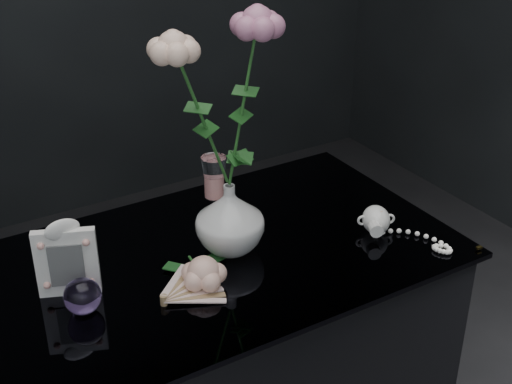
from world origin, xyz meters
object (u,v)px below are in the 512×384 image
vase (230,218)px  pearl_jar (376,218)px  picture_frame (66,257)px  loose_rose (204,273)px  paperweight (82,296)px  wine_glass (215,194)px

vase → pearl_jar: 0.32m
picture_frame → loose_rose: (0.22, -0.11, -0.05)m
picture_frame → paperweight: size_ratio=2.33×
paperweight → loose_rose: size_ratio=0.36×
loose_rose → pearl_jar: loose_rose is taller
wine_glass → pearl_jar: bearing=-32.4°
wine_glass → picture_frame: size_ratio=1.07×
vase → loose_rose: bearing=-139.8°
picture_frame → paperweight: 0.08m
wine_glass → paperweight: size_ratio=2.51×
paperweight → loose_rose: paperweight is taller
vase → loose_rose: vase is taller
vase → wine_glass: 0.09m
wine_glass → pearl_jar: (0.29, -0.19, -0.06)m
vase → paperweight: bearing=-171.7°
picture_frame → vase: bearing=18.9°
wine_glass → loose_rose: (-0.12, -0.18, -0.05)m
paperweight → pearl_jar: (0.64, -0.05, -0.00)m
vase → picture_frame: (-0.33, 0.02, 0.01)m
picture_frame → paperweight: picture_frame is taller
vase → pearl_jar: size_ratio=0.69×
pearl_jar → loose_rose: bearing=-155.9°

